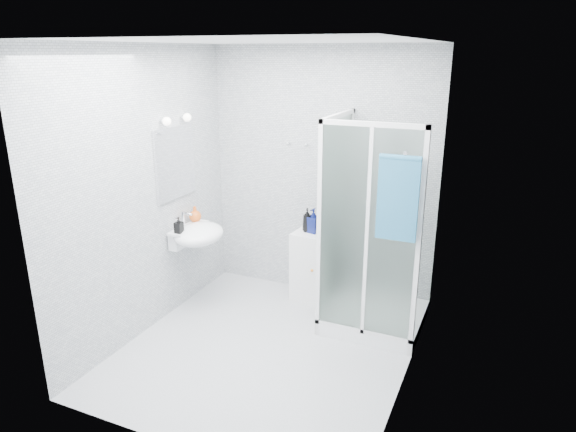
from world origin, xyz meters
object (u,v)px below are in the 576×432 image
at_px(hand_towel, 398,196).
at_px(shampoo_bottle_a, 307,220).
at_px(shower_enclosure, 366,283).
at_px(wall_basin, 197,234).
at_px(soap_dispenser_orange, 195,214).
at_px(storage_cabinet, 309,266).
at_px(shampoo_bottle_b, 313,221).
at_px(soap_dispenser_black, 179,225).

height_order(hand_towel, shampoo_bottle_a, hand_towel).
height_order(shower_enclosure, wall_basin, shower_enclosure).
relative_size(wall_basin, soap_dispenser_orange, 3.52).
xyz_separation_m(storage_cabinet, shampoo_bottle_b, (0.03, 0.03, 0.50)).
height_order(wall_basin, storage_cabinet, wall_basin).
relative_size(wall_basin, shampoo_bottle_a, 2.26).
relative_size(wall_basin, storage_cabinet, 0.74).
bearing_deg(shower_enclosure, wall_basin, -169.19).
distance_m(shampoo_bottle_b, soap_dispenser_orange, 1.21).
bearing_deg(storage_cabinet, shampoo_bottle_b, 47.19).
distance_m(shower_enclosure, hand_towel, 1.11).
relative_size(shampoo_bottle_b, soap_dispenser_black, 1.59).
bearing_deg(soap_dispenser_orange, hand_towel, -6.91).
height_order(storage_cabinet, soap_dispenser_black, soap_dispenser_black).
bearing_deg(shampoo_bottle_b, wall_basin, -147.35).
relative_size(shampoo_bottle_a, soap_dispenser_orange, 1.56).
bearing_deg(hand_towel, soap_dispenser_orange, 173.09).
bearing_deg(storage_cabinet, shower_enclosure, -17.73).
distance_m(shower_enclosure, soap_dispenser_black, 1.86).
distance_m(wall_basin, shampoo_bottle_a, 1.12).
distance_m(hand_towel, shampoo_bottle_a, 1.39).
distance_m(shampoo_bottle_a, soap_dispenser_black, 1.29).
distance_m(wall_basin, storage_cabinet, 1.21).
bearing_deg(hand_towel, shower_enclosure, 129.19).
bearing_deg(shower_enclosure, storage_cabinet, 157.17).
bearing_deg(soap_dispenser_black, shampoo_bottle_b, 37.86).
xyz_separation_m(storage_cabinet, soap_dispenser_orange, (-1.09, -0.44, 0.57)).
bearing_deg(wall_basin, soap_dispenser_black, -110.16).
xyz_separation_m(shampoo_bottle_b, soap_dispenser_orange, (-1.12, -0.47, 0.06)).
distance_m(storage_cabinet, soap_dispenser_black, 1.42).
height_order(shower_enclosure, shampoo_bottle_a, shower_enclosure).
bearing_deg(wall_basin, shower_enclosure, 10.81).
xyz_separation_m(wall_basin, storage_cabinet, (0.96, 0.61, -0.42)).
bearing_deg(shampoo_bottle_b, soap_dispenser_orange, -157.34).
bearing_deg(hand_towel, wall_basin, 177.54).
bearing_deg(soap_dispenser_orange, wall_basin, -53.91).
relative_size(hand_towel, shampoo_bottle_b, 2.78).
xyz_separation_m(wall_basin, shampoo_bottle_a, (0.93, 0.63, 0.08)).
distance_m(shampoo_bottle_a, soap_dispenser_orange, 1.15).
bearing_deg(storage_cabinet, soap_dispenser_black, -137.18).
relative_size(hand_towel, shampoo_bottle_a, 2.82).
bearing_deg(shampoo_bottle_a, wall_basin, -145.82).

